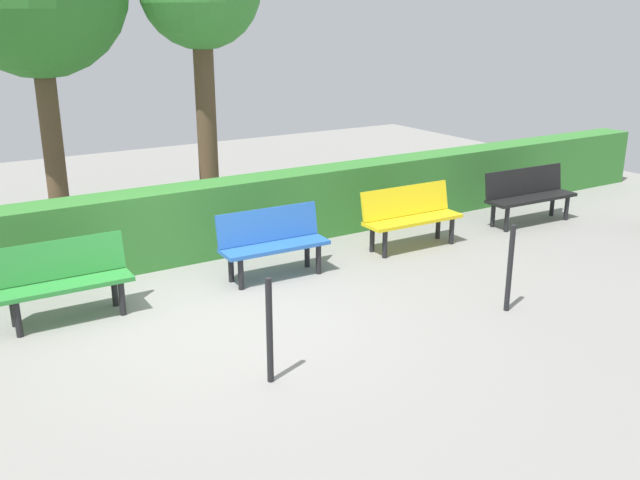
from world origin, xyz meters
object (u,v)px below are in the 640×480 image
(bench_green, at_px, (64,277))
(bench_black, at_px, (529,193))
(bench_yellow, at_px, (410,214))
(bench_blue, at_px, (272,240))

(bench_green, bearing_deg, bench_black, -179.54)
(bench_yellow, height_order, bench_green, same)
(bench_green, bearing_deg, bench_blue, 179.97)
(bench_black, xyz_separation_m, bench_yellow, (2.38, -0.03, -0.00))
(bench_black, bearing_deg, bench_blue, 2.12)
(bench_yellow, xyz_separation_m, bench_green, (4.74, -0.03, -0.00))
(bench_black, relative_size, bench_blue, 1.16)
(bench_yellow, distance_m, bench_blue, 2.22)
(bench_black, height_order, bench_green, same)
(bench_black, xyz_separation_m, bench_blue, (4.60, -0.02, -0.01))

